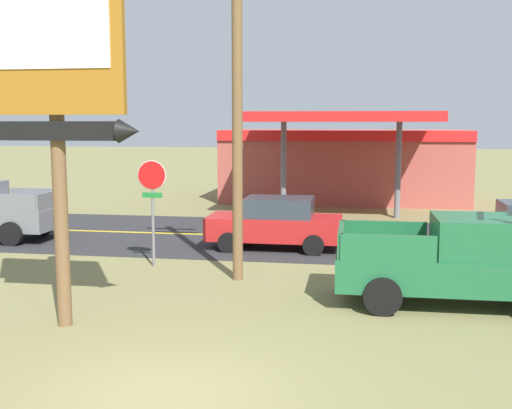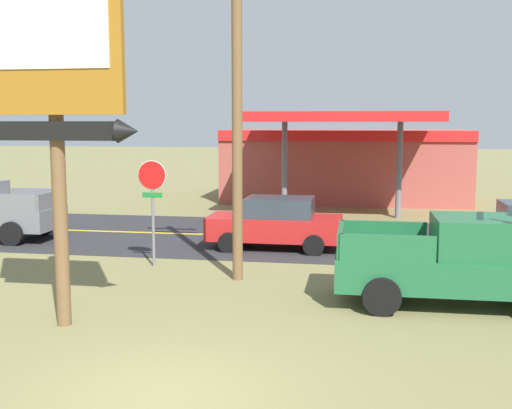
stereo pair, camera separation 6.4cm
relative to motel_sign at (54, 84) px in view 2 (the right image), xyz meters
The scene contains 9 objects.
ground_plane 6.14m from the motel_sign, 42.89° to the right, with size 180.00×180.00×0.00m, color olive.
road_asphalt 11.68m from the motel_sign, 74.24° to the left, with size 140.00×8.00×0.02m, color #2B2B2D.
road_centre_line 11.68m from the motel_sign, 74.24° to the left, with size 126.00×0.20×0.01m, color gold.
motel_sign is the anchor object (origin of this frame).
stop_sign 5.92m from the motel_sign, 89.75° to the left, with size 0.80×0.08×2.95m.
utility_pole 5.00m from the motel_sign, 58.52° to the left, with size 1.85×0.26×8.71m.
gas_station 21.93m from the motel_sign, 77.30° to the left, with size 12.00×11.50×4.40m.
pickup_green_parked_on_lawn 9.11m from the motel_sign, 19.92° to the left, with size 5.22×2.28×1.96m.
car_red_near_lane 9.64m from the motel_sign, 69.93° to the left, with size 4.20×2.00×1.64m.
Camera 2 is at (2.80, -8.36, 3.98)m, focal length 44.05 mm.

